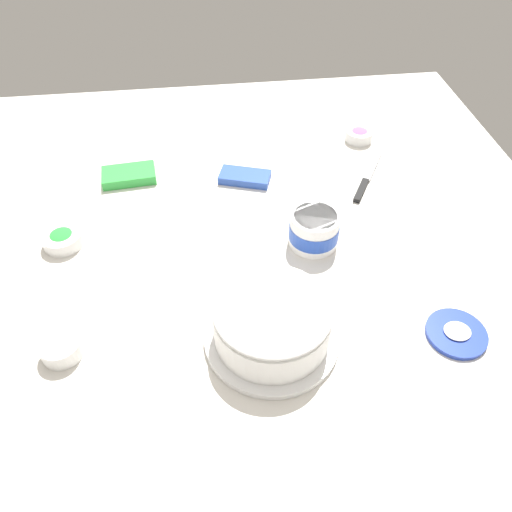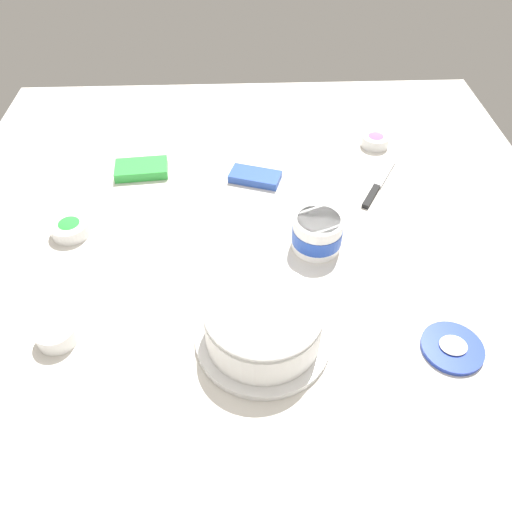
{
  "view_description": "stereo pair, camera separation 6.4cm",
  "coord_description": "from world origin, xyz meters",
  "views": [
    {
      "loc": [
        -0.09,
        -0.85,
        0.8
      ],
      "look_at": [
        0.0,
        -0.11,
        0.04
      ],
      "focal_mm": 34.52,
      "sensor_mm": 36.0,
      "label": 1
    },
    {
      "loc": [
        -0.03,
        -0.86,
        0.8
      ],
      "look_at": [
        0.0,
        -0.11,
        0.04
      ],
      "focal_mm": 34.52,
      "sensor_mm": 36.0,
      "label": 2
    }
  ],
  "objects": [
    {
      "name": "ground_plane",
      "position": [
        0.0,
        0.0,
        0.0
      ],
      "size": [
        1.54,
        1.54,
        0.0
      ],
      "primitive_type": "plane",
      "color": "silver"
    },
    {
      "name": "candy_box_upper",
      "position": [
        -0.29,
        0.26,
        0.01
      ],
      "size": [
        0.15,
        0.09,
        0.03
      ],
      "primitive_type": "cube",
      "rotation": [
        0.0,
        0.0,
        0.09
      ],
      "color": "green",
      "rests_on": "ground_plane"
    },
    {
      "name": "candy_box_lower",
      "position": [
        0.01,
        0.21,
        0.01
      ],
      "size": [
        0.15,
        0.1,
        0.02
      ],
      "primitive_type": "cube",
      "rotation": [
        0.0,
        0.0,
        -0.32
      ],
      "color": "#2D51B2",
      "rests_on": "ground_plane"
    },
    {
      "name": "sprinkle_bowl_pink",
      "position": [
        0.37,
        0.37,
        0.02
      ],
      "size": [
        0.08,
        0.08,
        0.03
      ],
      "color": "white",
      "rests_on": "ground_plane"
    },
    {
      "name": "frosting_tub_lid",
      "position": [
        0.37,
        -0.34,
        0.01
      ],
      "size": [
        0.12,
        0.12,
        0.02
      ],
      "color": "#233DAD",
      "rests_on": "ground_plane"
    },
    {
      "name": "spreading_knife",
      "position": [
        0.33,
        0.17,
        0.01
      ],
      "size": [
        0.14,
        0.21,
        0.01
      ],
      "color": "silver",
      "rests_on": "ground_plane"
    },
    {
      "name": "sprinkle_bowl_rainbow",
      "position": [
        -0.39,
        -0.28,
        0.02
      ],
      "size": [
        0.08,
        0.08,
        0.04
      ],
      "color": "white",
      "rests_on": "ground_plane"
    },
    {
      "name": "sprinkle_bowl_green",
      "position": [
        -0.43,
        0.02,
        0.02
      ],
      "size": [
        0.09,
        0.09,
        0.03
      ],
      "color": "white",
      "rests_on": "ground_plane"
    },
    {
      "name": "frosted_cake",
      "position": [
        0.01,
        -0.3,
        0.05
      ],
      "size": [
        0.26,
        0.26,
        0.11
      ],
      "color": "white",
      "rests_on": "ground_plane"
    },
    {
      "name": "frosting_tub",
      "position": [
        0.14,
        -0.04,
        0.04
      ],
      "size": [
        0.11,
        0.11,
        0.08
      ],
      "color": "white",
      "rests_on": "ground_plane"
    }
  ]
}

